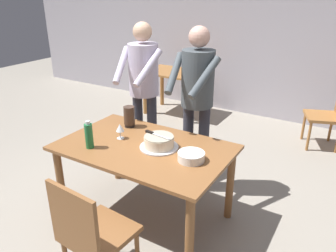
{
  "coord_description": "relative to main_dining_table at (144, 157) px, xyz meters",
  "views": [
    {
      "loc": [
        1.53,
        -2.12,
        2.04
      ],
      "look_at": [
        0.13,
        0.19,
        0.9
      ],
      "focal_mm": 35.32,
      "sensor_mm": 36.0,
      "label": 1
    }
  ],
  "objects": [
    {
      "name": "cake_knife",
      "position": [
        0.06,
        0.05,
        0.22
      ],
      "size": [
        0.27,
        0.06,
        0.02
      ],
      "color": "silver",
      "rests_on": "cake_on_platter"
    },
    {
      "name": "plate_stack",
      "position": [
        0.47,
        -0.01,
        0.14
      ],
      "size": [
        0.22,
        0.22,
        0.07
      ],
      "color": "white",
      "rests_on": "main_dining_table"
    },
    {
      "name": "person_standing_beside",
      "position": [
        -0.5,
        0.72,
        0.43
      ],
      "size": [
        0.46,
        0.57,
        1.72
      ],
      "color": "#2D2D38",
      "rests_on": "ground_plane"
    },
    {
      "name": "wine_glass_near",
      "position": [
        -0.28,
        0.02,
        0.21
      ],
      "size": [
        0.08,
        0.08,
        0.14
      ],
      "color": "silver",
      "rests_on": "main_dining_table"
    },
    {
      "name": "chair_near_side",
      "position": [
        0.15,
        -0.85,
        -0.15
      ],
      "size": [
        0.47,
        0.47,
        0.9
      ],
      "color": "brown",
      "rests_on": "ground_plane"
    },
    {
      "name": "cake_on_platter",
      "position": [
        0.13,
        0.04,
        0.16
      ],
      "size": [
        0.34,
        0.34,
        0.11
      ],
      "color": "silver",
      "rests_on": "main_dining_table"
    },
    {
      "name": "ground_plane",
      "position": [
        0.0,
        0.0,
        -0.64
      ],
      "size": [
        14.0,
        14.0,
        0.0
      ],
      "primitive_type": "plane",
      "color": "gray"
    },
    {
      "name": "back_wall",
      "position": [
        0.0,
        3.28,
        0.71
      ],
      "size": [
        10.0,
        0.12,
        2.7
      ],
      "primitive_type": "cube",
      "color": "#ADA8B2",
      "rests_on": "ground_plane"
    },
    {
      "name": "person_cutting_cake",
      "position": [
        0.16,
        0.69,
        0.43
      ],
      "size": [
        0.47,
        0.55,
        1.72
      ],
      "color": "#2D2D38",
      "rests_on": "ground_plane"
    },
    {
      "name": "hurricane_lamp",
      "position": [
        -0.38,
        0.29,
        0.22
      ],
      "size": [
        0.11,
        0.11,
        0.21
      ],
      "color": "black",
      "rests_on": "main_dining_table"
    },
    {
      "name": "water_bottle",
      "position": [
        -0.39,
        -0.27,
        0.22
      ],
      "size": [
        0.07,
        0.07,
        0.25
      ],
      "color": "#1E6B38",
      "rests_on": "main_dining_table"
    },
    {
      "name": "background_chair_1",
      "position": [
        1.24,
        2.53,
        -0.15
      ],
      "size": [
        0.57,
        0.57,
        0.9
      ],
      "color": "#9E6633",
      "rests_on": "ground_plane"
    },
    {
      "name": "background_table",
      "position": [
        -1.19,
        2.58,
        -0.06
      ],
      "size": [
        1.0,
        0.7,
        0.74
      ],
      "color": "#9E6633",
      "rests_on": "ground_plane"
    },
    {
      "name": "main_dining_table",
      "position": [
        0.0,
        0.0,
        0.0
      ],
      "size": [
        1.5,
        0.95,
        0.75
      ],
      "color": "brown",
      "rests_on": "ground_plane"
    }
  ]
}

